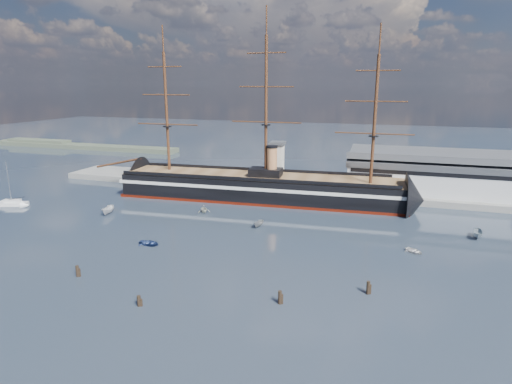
% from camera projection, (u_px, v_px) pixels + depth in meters
% --- Properties ---
extents(ground, '(600.00, 600.00, 0.00)m').
position_uv_depth(ground, '(235.00, 217.00, 118.74)').
color(ground, '#233143').
rests_on(ground, ground).
extents(quay, '(180.00, 18.00, 2.00)m').
position_uv_depth(quay, '(298.00, 190.00, 148.96)').
color(quay, slate).
rests_on(quay, ground).
extents(warehouse, '(63.00, 21.00, 11.60)m').
position_uv_depth(warehouse, '(449.00, 174.00, 136.38)').
color(warehouse, '#B7BABC').
rests_on(warehouse, ground).
extents(quay_tower, '(5.00, 5.00, 15.00)m').
position_uv_depth(quay_tower, '(277.00, 163.00, 145.88)').
color(quay_tower, silver).
rests_on(quay_tower, ground).
extents(shoreline, '(120.00, 10.00, 4.00)m').
position_uv_depth(shoreline, '(68.00, 145.00, 247.52)').
color(shoreline, '#3F4C38').
rests_on(shoreline, ground).
extents(warship, '(113.35, 21.76, 53.94)m').
position_uv_depth(warship, '(254.00, 187.00, 136.47)').
color(warship, black).
rests_on(warship, ground).
extents(sailboat, '(8.78, 5.24, 13.51)m').
position_uv_depth(sailboat, '(13.00, 203.00, 129.63)').
color(sailboat, silver).
rests_on(sailboat, ground).
extents(motorboat_a, '(7.09, 3.69, 2.70)m').
position_uv_depth(motorboat_a, '(108.00, 214.00, 121.42)').
color(motorboat_a, silver).
rests_on(motorboat_a, ground).
extents(motorboat_b, '(1.52, 3.27, 1.48)m').
position_uv_depth(motorboat_b, '(149.00, 245.00, 98.11)').
color(motorboat_b, navy).
rests_on(motorboat_b, ground).
extents(motorboat_c, '(5.21, 2.73, 1.98)m').
position_uv_depth(motorboat_c, '(259.00, 227.00, 110.46)').
color(motorboat_c, slate).
rests_on(motorboat_c, ground).
extents(motorboat_d, '(6.84, 6.18, 2.37)m').
position_uv_depth(motorboat_d, '(204.00, 212.00, 123.00)').
color(motorboat_d, beige).
rests_on(motorboat_d, ground).
extents(motorboat_e, '(2.47, 2.64, 1.21)m').
position_uv_depth(motorboat_e, '(414.00, 253.00, 93.66)').
color(motorboat_e, silver).
rests_on(motorboat_e, ground).
extents(motorboat_f, '(6.49, 3.24, 2.48)m').
position_uv_depth(motorboat_f, '(477.00, 238.00, 102.38)').
color(motorboat_f, gray).
rests_on(motorboat_f, ground).
extents(piling_near_left, '(0.64, 0.64, 2.94)m').
position_uv_depth(piling_near_left, '(78.00, 276.00, 82.13)').
color(piling_near_left, black).
rests_on(piling_near_left, ground).
extents(piling_near_mid, '(0.64, 0.64, 2.59)m').
position_uv_depth(piling_near_mid, '(139.00, 306.00, 71.22)').
color(piling_near_mid, black).
rests_on(piling_near_mid, ground).
extents(piling_near_right, '(0.64, 0.64, 3.06)m').
position_uv_depth(piling_near_right, '(280.00, 304.00, 71.96)').
color(piling_near_right, black).
rests_on(piling_near_right, ground).
extents(piling_far_right, '(0.64, 0.64, 3.10)m').
position_uv_depth(piling_far_right, '(368.00, 294.00, 75.32)').
color(piling_far_right, black).
rests_on(piling_far_right, ground).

